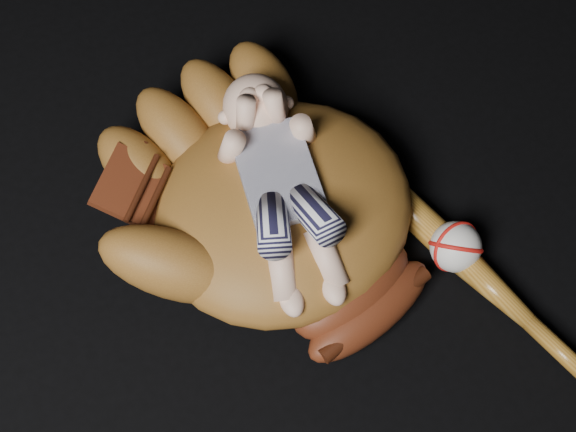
% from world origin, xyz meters
% --- Properties ---
extents(baseball_glove, '(0.63, 0.67, 0.17)m').
position_xyz_m(baseball_glove, '(0.02, 0.14, 0.09)').
color(baseball_glove, brown).
rests_on(baseball_glove, ground).
extents(newborn_baby, '(0.20, 0.37, 0.15)m').
position_xyz_m(newborn_baby, '(0.02, 0.13, 0.14)').
color(newborn_baby, beige).
rests_on(newborn_baby, baseball_glove).
extents(baseball_bat, '(0.22, 0.50, 0.05)m').
position_xyz_m(baseball_bat, '(0.25, -0.03, 0.02)').
color(baseball_bat, '#9A621D').
rests_on(baseball_bat, ground).
extents(baseball, '(0.09, 0.09, 0.08)m').
position_xyz_m(baseball, '(0.24, 0.01, 0.04)').
color(baseball, white).
rests_on(baseball, ground).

